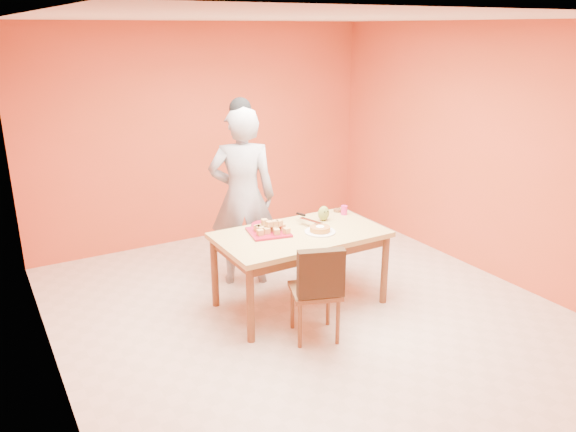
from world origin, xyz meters
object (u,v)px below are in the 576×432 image
person (243,197)px  checker_tin (338,210)px  dining_chair (316,289)px  sponge_cake (320,229)px  pastry_platter (269,232)px  egg_ornament (324,213)px  red_dinner_plate (264,225)px  dining_table (300,242)px  magenta_glass (344,210)px

person → checker_tin: size_ratio=20.55×
dining_chair → sponge_cake: bearing=73.9°
pastry_platter → egg_ornament: egg_ornament is taller
dining_chair → red_dinner_plate: size_ratio=3.46×
dining_table → magenta_glass: magenta_glass is taller
dining_chair → checker_tin: dining_chair is taller
sponge_cake → red_dinner_plate: bearing=130.0°
person → sponge_cake: bearing=137.9°
person → egg_ornament: person is taller
dining_table → person: size_ratio=0.84×
dining_chair → red_dinner_plate: bearing=109.6°
dining_table → sponge_cake: 0.23m
sponge_cake → egg_ornament: 0.36m
magenta_glass → checker_tin: size_ratio=1.03×
red_dinner_plate → sponge_cake: sponge_cake is taller
checker_tin → magenta_glass: bearing=-90.0°
sponge_cake → dining_chair: bearing=-125.8°
sponge_cake → magenta_glass: 0.61m
magenta_glass → sponge_cake: bearing=-147.6°
dining_table → magenta_glass: size_ratio=16.80×
pastry_platter → sponge_cake: bearing=-27.6°
dining_chair → sponge_cake: dining_chair is taller
sponge_cake → magenta_glass: bearing=32.4°
dining_chair → pastry_platter: 0.80m
dining_table → dining_chair: dining_chair is taller
pastry_platter → sponge_cake: (0.44, -0.23, 0.02)m
person → sponge_cake: 0.97m
dining_table → dining_chair: (-0.21, -0.61, -0.20)m
dining_chair → egg_ornament: (0.59, 0.79, 0.37)m
sponge_cake → magenta_glass: (0.52, 0.33, 0.01)m
dining_chair → red_dinner_plate: 1.00m
red_dinner_plate → egg_ornament: egg_ornament is taller
person → red_dinner_plate: 0.46m
person → egg_ornament: size_ratio=12.44×
red_dinner_plate → magenta_glass: 0.89m
egg_ornament → magenta_glass: (0.29, 0.05, -0.03)m
red_dinner_plate → magenta_glass: (0.89, -0.11, 0.04)m
checker_tin → pastry_platter: bearing=-167.3°
person → red_dinner_plate: size_ratio=7.23×
pastry_platter → sponge_cake: sponge_cake is taller
red_dinner_plate → magenta_glass: bearing=-7.3°
red_dinner_plate → dining_table: bearing=-59.4°
dining_chair → person: person is taller
person → pastry_platter: size_ratio=5.15×
egg_ornament → checker_tin: 0.34m
red_dinner_plate → sponge_cake: (0.37, -0.44, 0.03)m
red_dinner_plate → checker_tin: size_ratio=2.84×
dining_chair → magenta_glass: size_ratio=9.52×
person → egg_ornament: 0.87m
egg_ornament → checker_tin: bearing=14.9°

